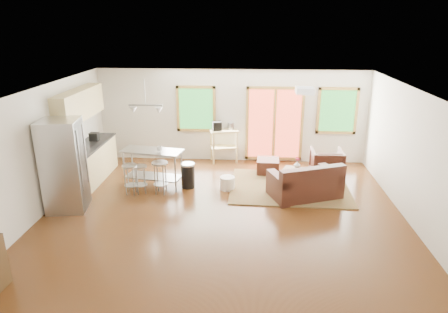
# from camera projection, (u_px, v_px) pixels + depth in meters

# --- Properties ---
(floor) EXTENTS (7.50, 7.00, 0.02)m
(floor) POSITION_uv_depth(u_px,v_px,m) (223.00, 216.00, 8.33)
(floor) COLOR #371D0B
(floor) RESTS_ON ground
(ceiling) EXTENTS (7.50, 7.00, 0.02)m
(ceiling) POSITION_uv_depth(u_px,v_px,m) (223.00, 91.00, 7.48)
(ceiling) COLOR silver
(ceiling) RESTS_ON ground
(back_wall) EXTENTS (7.50, 0.02, 2.60)m
(back_wall) POSITION_uv_depth(u_px,v_px,m) (232.00, 116.00, 11.21)
(back_wall) COLOR beige
(back_wall) RESTS_ON ground
(left_wall) EXTENTS (0.02, 7.00, 2.60)m
(left_wall) POSITION_uv_depth(u_px,v_px,m) (40.00, 153.00, 8.14)
(left_wall) COLOR beige
(left_wall) RESTS_ON ground
(right_wall) EXTENTS (0.02, 7.00, 2.60)m
(right_wall) POSITION_uv_depth(u_px,v_px,m) (418.00, 161.00, 7.66)
(right_wall) COLOR beige
(right_wall) RESTS_ON ground
(front_wall) EXTENTS (7.50, 0.02, 2.60)m
(front_wall) POSITION_uv_depth(u_px,v_px,m) (202.00, 256.00, 4.59)
(front_wall) COLOR beige
(front_wall) RESTS_ON ground
(window_left) EXTENTS (1.10, 0.05, 1.30)m
(window_left) POSITION_uv_depth(u_px,v_px,m) (196.00, 109.00, 11.17)
(window_left) COLOR #1F5E23
(window_left) RESTS_ON back_wall
(french_doors) EXTENTS (1.60, 0.05, 2.10)m
(french_doors) POSITION_uv_depth(u_px,v_px,m) (274.00, 124.00, 11.16)
(french_doors) COLOR #C14029
(french_doors) RESTS_ON back_wall
(window_right) EXTENTS (1.10, 0.05, 1.30)m
(window_right) POSITION_uv_depth(u_px,v_px,m) (337.00, 111.00, 10.92)
(window_right) COLOR #1F5E23
(window_right) RESTS_ON back_wall
(rug) EXTENTS (2.89, 2.25, 0.03)m
(rug) POSITION_uv_depth(u_px,v_px,m) (289.00, 187.00, 9.69)
(rug) COLOR #466539
(rug) RESTS_ON floor
(loveseat) EXTENTS (1.76, 1.38, 0.82)m
(loveseat) POSITION_uv_depth(u_px,v_px,m) (306.00, 184.00, 9.08)
(loveseat) COLOR black
(loveseat) RESTS_ON floor
(coffee_table) EXTENTS (1.04, 0.83, 0.36)m
(coffee_table) POSITION_uv_depth(u_px,v_px,m) (301.00, 173.00, 9.77)
(coffee_table) COLOR #372512
(coffee_table) RESTS_ON floor
(armchair) EXTENTS (0.78, 0.73, 0.80)m
(armchair) POSITION_uv_depth(u_px,v_px,m) (327.00, 161.00, 10.30)
(armchair) COLOR black
(armchair) RESTS_ON floor
(ottoman) EXTENTS (0.60, 0.60, 0.38)m
(ottoman) POSITION_uv_depth(u_px,v_px,m) (268.00, 166.00, 10.57)
(ottoman) COLOR black
(ottoman) RESTS_ON floor
(pouf) EXTENTS (0.41, 0.41, 0.31)m
(pouf) POSITION_uv_depth(u_px,v_px,m) (227.00, 183.00, 9.58)
(pouf) COLOR white
(pouf) RESTS_ON floor
(vase) EXTENTS (0.22, 0.22, 0.28)m
(vase) POSITION_uv_depth(u_px,v_px,m) (297.00, 164.00, 9.82)
(vase) COLOR silver
(vase) RESTS_ON coffee_table
(book) EXTENTS (0.20, 0.04, 0.27)m
(book) POSITION_uv_depth(u_px,v_px,m) (308.00, 167.00, 9.55)
(book) COLOR maroon
(book) RESTS_ON coffee_table
(cabinets) EXTENTS (0.64, 2.24, 2.30)m
(cabinets) POSITION_uv_depth(u_px,v_px,m) (87.00, 145.00, 9.85)
(cabinets) COLOR tan
(cabinets) RESTS_ON floor
(refrigerator) EXTENTS (0.90, 0.88, 1.96)m
(refrigerator) POSITION_uv_depth(u_px,v_px,m) (64.00, 166.00, 8.34)
(refrigerator) COLOR #B7BABC
(refrigerator) RESTS_ON floor
(island) EXTENTS (1.52, 0.82, 0.92)m
(island) POSITION_uv_depth(u_px,v_px,m) (153.00, 161.00, 9.62)
(island) COLOR #B7BABC
(island) RESTS_ON floor
(cup) EXTENTS (0.14, 0.11, 0.13)m
(cup) POSITION_uv_depth(u_px,v_px,m) (159.00, 148.00, 9.37)
(cup) COLOR silver
(cup) RESTS_ON island
(bar_stool_a) EXTENTS (0.35, 0.35, 0.72)m
(bar_stool_a) POSITION_uv_depth(u_px,v_px,m) (130.00, 172.00, 9.19)
(bar_stool_a) COLOR #B7BABC
(bar_stool_a) RESTS_ON floor
(bar_stool_b) EXTENTS (0.42, 0.42, 0.68)m
(bar_stool_b) POSITION_uv_depth(u_px,v_px,m) (140.00, 173.00, 9.25)
(bar_stool_b) COLOR #B7BABC
(bar_stool_b) RESTS_ON floor
(bar_stool_c) EXTENTS (0.40, 0.40, 0.78)m
(bar_stool_c) POSITION_uv_depth(u_px,v_px,m) (160.00, 170.00, 9.21)
(bar_stool_c) COLOR #B7BABC
(bar_stool_c) RESTS_ON floor
(trash_can) EXTENTS (0.40, 0.40, 0.61)m
(trash_can) POSITION_uv_depth(u_px,v_px,m) (188.00, 175.00, 9.64)
(trash_can) COLOR black
(trash_can) RESTS_ON floor
(kitchen_cart) EXTENTS (0.87, 0.68, 1.18)m
(kitchen_cart) POSITION_uv_depth(u_px,v_px,m) (223.00, 134.00, 11.23)
(kitchen_cart) COLOR tan
(kitchen_cart) RESTS_ON floor
(ceiling_flush) EXTENTS (0.35, 0.35, 0.12)m
(ceiling_flush) POSITION_uv_depth(u_px,v_px,m) (305.00, 91.00, 7.97)
(ceiling_flush) COLOR white
(ceiling_flush) RESTS_ON ceiling
(pendant_light) EXTENTS (0.80, 0.18, 0.79)m
(pendant_light) POSITION_uv_depth(u_px,v_px,m) (146.00, 109.00, 9.24)
(pendant_light) COLOR gray
(pendant_light) RESTS_ON ceiling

